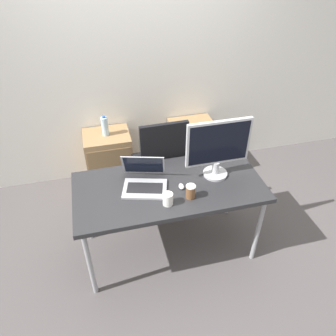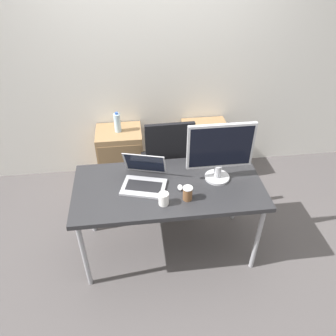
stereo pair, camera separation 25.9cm
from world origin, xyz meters
name	(u,v)px [view 2 (the right image)]	position (x,y,z in m)	size (l,w,h in m)	color
ground_plane	(168,247)	(0.00, 0.00, 0.00)	(14.00, 14.00, 0.00)	#514C4C
wall_back	(153,63)	(0.00, 1.34, 1.30)	(10.00, 0.05, 2.60)	silver
desk	(169,191)	(0.00, 0.00, 0.71)	(1.54, 0.73, 0.77)	#28282B
office_chair	(167,173)	(0.06, 0.61, 0.42)	(0.56, 0.57, 1.10)	#232326
cabinet_left	(121,156)	(-0.42, 1.10, 0.33)	(0.50, 0.41, 0.66)	#99754C
cabinet_right	(204,150)	(0.55, 1.10, 0.33)	(0.50, 0.41, 0.66)	#99754C
water_bottle	(117,123)	(-0.42, 1.11, 0.76)	(0.07, 0.07, 0.23)	silver
laptop_center	(144,179)	(-0.19, 0.05, 0.82)	(0.40, 0.41, 0.24)	#ADADB2
monitor	(220,151)	(0.41, 0.04, 1.04)	(0.53, 0.20, 0.51)	#B7B7BC
mouse	(180,187)	(0.09, -0.06, 0.79)	(0.04, 0.07, 0.03)	silver
coffee_cup_white	(164,199)	(-0.06, -0.21, 0.82)	(0.08, 0.08, 0.10)	white
coffee_cup_brown	(188,193)	(0.12, -0.18, 0.83)	(0.08, 0.08, 0.12)	brown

